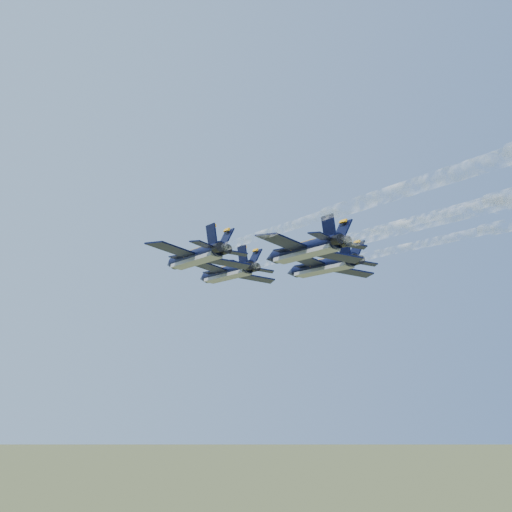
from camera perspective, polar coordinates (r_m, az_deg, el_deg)
name	(u,v)px	position (r m, az deg, el deg)	size (l,w,h in m)	color
jet_lead	(227,273)	(107.93, -2.15, -1.22)	(13.31, 17.22, 4.05)	black
jet_left	(195,257)	(94.27, -4.46, -0.05)	(13.31, 17.22, 4.05)	black
jet_right	(322,266)	(102.05, 4.82, -0.74)	(13.31, 17.22, 4.05)	black
jet_slot	(304,250)	(89.25, 3.52, 0.45)	(13.31, 17.22, 4.05)	black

